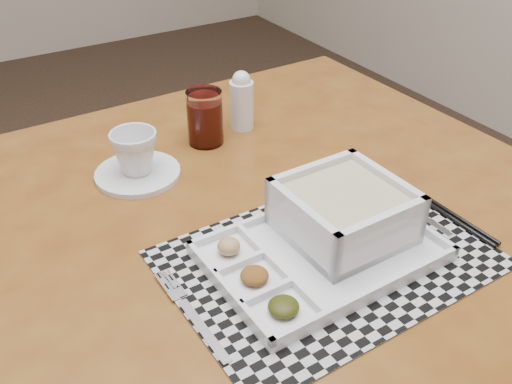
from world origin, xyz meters
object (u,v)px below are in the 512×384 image
serving_tray (335,226)px  cup (135,152)px  dining_table (270,254)px  juice_glass (205,119)px  creamer_bottle (242,101)px

serving_tray → cup: serving_tray is taller
serving_tray → cup: bearing=117.8°
dining_table → cup: size_ratio=12.78×
serving_tray → juice_glass: size_ratio=3.05×
dining_table → juice_glass: bearing=84.8°
creamer_bottle → dining_table: bearing=-111.9°
dining_table → serving_tray: bearing=-70.4°
dining_table → creamer_bottle: (0.12, 0.29, 0.14)m
serving_tray → creamer_bottle: creamer_bottle is taller
dining_table → juice_glass: (0.02, 0.27, 0.13)m
dining_table → creamer_bottle: bearing=68.1°
dining_table → juice_glass: size_ratio=9.91×
dining_table → serving_tray: size_ratio=3.25×
creamer_bottle → cup: bearing=-165.4°
serving_tray → dining_table: bearing=109.6°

